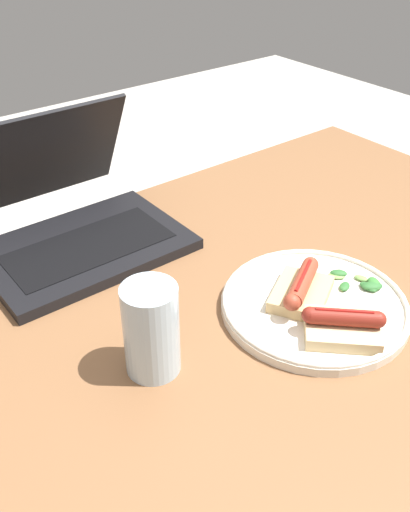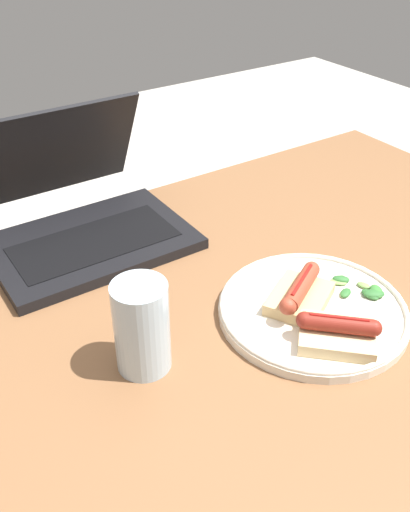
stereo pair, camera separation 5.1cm
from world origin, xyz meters
name	(u,v)px [view 2 (the right image)]	position (x,y,z in m)	size (l,w,h in m)	color
desk	(245,342)	(0.00, 0.00, 0.66)	(1.22, 0.76, 0.75)	brown
laptop	(79,216)	(-0.13, 0.30, 0.79)	(0.32, 0.32, 0.20)	black
plate	(313,310)	(0.05, -0.08, 0.76)	(0.26, 0.26, 0.02)	silver
sausage_toast_left	(300,294)	(0.04, -0.06, 0.78)	(0.12, 0.11, 0.04)	tan
sausage_toast_middle	(337,332)	(0.03, -0.15, 0.78)	(0.12, 0.12, 0.04)	#D6B784
salad_pile	(362,289)	(0.14, -0.09, 0.76)	(0.07, 0.08, 0.01)	#387A33
drinking_glass	(142,327)	(-0.19, -0.03, 0.81)	(0.07, 0.07, 0.12)	silver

